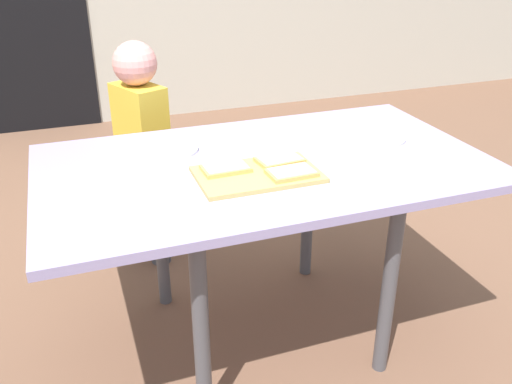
{
  "coord_description": "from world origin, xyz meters",
  "views": [
    {
      "loc": [
        -0.61,
        -1.59,
        1.43
      ],
      "look_at": [
        -0.03,
        0.0,
        0.61
      ],
      "focal_mm": 38.88,
      "sensor_mm": 36.0,
      "label": 1
    }
  ],
  "objects_px": {
    "dining_table": "(265,181)",
    "child_left": "(142,139)",
    "cutting_board": "(258,174)",
    "plate_white_left": "(169,149)",
    "pizza_slice_near_right": "(292,173)",
    "pizza_slice_far_right": "(280,160)",
    "pizza_slice_far_left": "(226,168)",
    "plate_white_right": "(377,137)"
  },
  "relations": [
    {
      "from": "dining_table",
      "to": "pizza_slice_far_left",
      "type": "relative_size",
      "value": 9.9
    },
    {
      "from": "cutting_board",
      "to": "pizza_slice_far_left",
      "type": "distance_m",
      "value": 0.1
    },
    {
      "from": "plate_white_right",
      "to": "cutting_board",
      "type": "bearing_deg",
      "value": -162.29
    },
    {
      "from": "pizza_slice_near_right",
      "to": "child_left",
      "type": "xyz_separation_m",
      "value": [
        -0.33,
        0.86,
        -0.15
      ]
    },
    {
      "from": "pizza_slice_near_right",
      "to": "pizza_slice_far_right",
      "type": "bearing_deg",
      "value": 88.28
    },
    {
      "from": "dining_table",
      "to": "plate_white_left",
      "type": "relative_size",
      "value": 7.26
    },
    {
      "from": "plate_white_right",
      "to": "dining_table",
      "type": "bearing_deg",
      "value": -172.19
    },
    {
      "from": "pizza_slice_far_right",
      "to": "child_left",
      "type": "relative_size",
      "value": 0.15
    },
    {
      "from": "pizza_slice_far_left",
      "to": "plate_white_left",
      "type": "distance_m",
      "value": 0.3
    },
    {
      "from": "plate_white_left",
      "to": "pizza_slice_near_right",
      "type": "bearing_deg",
      "value": -50.19
    },
    {
      "from": "pizza_slice_near_right",
      "to": "plate_white_left",
      "type": "distance_m",
      "value": 0.48
    },
    {
      "from": "pizza_slice_near_right",
      "to": "dining_table",
      "type": "bearing_deg",
      "value": 99.33
    },
    {
      "from": "dining_table",
      "to": "pizza_slice_far_left",
      "type": "height_order",
      "value": "pizza_slice_far_left"
    },
    {
      "from": "pizza_slice_far_left",
      "to": "plate_white_right",
      "type": "distance_m",
      "value": 0.63
    },
    {
      "from": "cutting_board",
      "to": "plate_white_right",
      "type": "relative_size",
      "value": 1.87
    },
    {
      "from": "cutting_board",
      "to": "plate_white_left",
      "type": "relative_size",
      "value": 1.87
    },
    {
      "from": "cutting_board",
      "to": "child_left",
      "type": "bearing_deg",
      "value": 106.71
    },
    {
      "from": "dining_table",
      "to": "cutting_board",
      "type": "xyz_separation_m",
      "value": [
        -0.07,
        -0.11,
        0.08
      ]
    },
    {
      "from": "cutting_board",
      "to": "child_left",
      "type": "distance_m",
      "value": 0.85
    },
    {
      "from": "dining_table",
      "to": "pizza_slice_far_left",
      "type": "xyz_separation_m",
      "value": [
        -0.16,
        -0.06,
        0.09
      ]
    },
    {
      "from": "dining_table",
      "to": "plate_white_left",
      "type": "height_order",
      "value": "plate_white_left"
    },
    {
      "from": "cutting_board",
      "to": "plate_white_right",
      "type": "bearing_deg",
      "value": 17.71
    },
    {
      "from": "cutting_board",
      "to": "pizza_slice_far_left",
      "type": "xyz_separation_m",
      "value": [
        -0.09,
        0.05,
        0.02
      ]
    },
    {
      "from": "plate_white_left",
      "to": "cutting_board",
      "type": "bearing_deg",
      "value": -55.46
    },
    {
      "from": "pizza_slice_far_right",
      "to": "child_left",
      "type": "bearing_deg",
      "value": 114.07
    },
    {
      "from": "cutting_board",
      "to": "pizza_slice_near_right",
      "type": "xyz_separation_m",
      "value": [
        0.09,
        -0.06,
        0.02
      ]
    },
    {
      "from": "pizza_slice_far_right",
      "to": "plate_white_left",
      "type": "distance_m",
      "value": 0.41
    },
    {
      "from": "pizza_slice_near_right",
      "to": "plate_white_left",
      "type": "relative_size",
      "value": 0.74
    },
    {
      "from": "pizza_slice_far_right",
      "to": "pizza_slice_near_right",
      "type": "distance_m",
      "value": 0.11
    },
    {
      "from": "cutting_board",
      "to": "dining_table",
      "type": "bearing_deg",
      "value": 58.36
    },
    {
      "from": "plate_white_left",
      "to": "plate_white_right",
      "type": "distance_m",
      "value": 0.76
    },
    {
      "from": "cutting_board",
      "to": "plate_white_left",
      "type": "height_order",
      "value": "cutting_board"
    },
    {
      "from": "pizza_slice_far_left",
      "to": "plate_white_left",
      "type": "xyz_separation_m",
      "value": [
        -0.13,
        0.27,
        -0.02
      ]
    },
    {
      "from": "child_left",
      "to": "dining_table",
      "type": "bearing_deg",
      "value": -66.3
    },
    {
      "from": "dining_table",
      "to": "pizza_slice_far_right",
      "type": "distance_m",
      "value": 0.11
    },
    {
      "from": "dining_table",
      "to": "plate_white_right",
      "type": "relative_size",
      "value": 7.26
    },
    {
      "from": "pizza_slice_far_right",
      "to": "pizza_slice_far_left",
      "type": "height_order",
      "value": "same"
    },
    {
      "from": "dining_table",
      "to": "pizza_slice_near_right",
      "type": "distance_m",
      "value": 0.19
    },
    {
      "from": "dining_table",
      "to": "child_left",
      "type": "bearing_deg",
      "value": 113.7
    },
    {
      "from": "pizza_slice_far_right",
      "to": "pizza_slice_far_left",
      "type": "distance_m",
      "value": 0.18
    },
    {
      "from": "pizza_slice_far_right",
      "to": "child_left",
      "type": "height_order",
      "value": "child_left"
    },
    {
      "from": "dining_table",
      "to": "cutting_board",
      "type": "relative_size",
      "value": 3.88
    }
  ]
}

